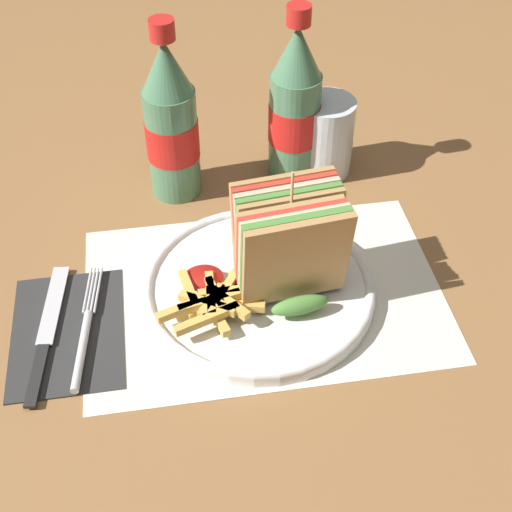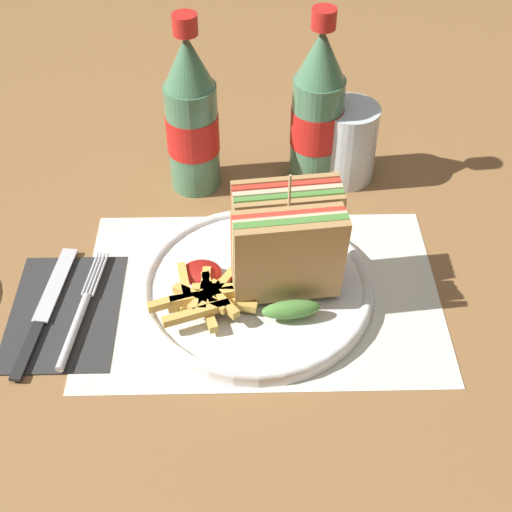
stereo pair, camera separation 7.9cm
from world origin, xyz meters
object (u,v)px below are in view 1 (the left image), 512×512
(knife, at_px, (47,333))
(fork, at_px, (84,337))
(glass_near, at_px, (325,141))
(plate_main, at_px, (259,287))
(club_sandwich, at_px, (290,244))
(coke_bottle_near, at_px, (171,124))
(coke_bottle_far, at_px, (295,108))

(knife, bearing_deg, fork, -12.39)
(glass_near, bearing_deg, fork, -140.83)
(plate_main, relative_size, club_sandwich, 1.73)
(coke_bottle_near, xyz_separation_m, glass_near, (0.20, 0.01, -0.06))
(club_sandwich, xyz_separation_m, coke_bottle_near, (-0.11, 0.21, 0.03))
(coke_bottle_near, distance_m, coke_bottle_far, 0.16)
(glass_near, bearing_deg, plate_main, -119.67)
(coke_bottle_near, distance_m, glass_near, 0.21)
(club_sandwich, relative_size, fork, 0.88)
(fork, xyz_separation_m, coke_bottle_far, (0.27, 0.26, 0.09))
(club_sandwich, relative_size, knife, 0.78)
(plate_main, distance_m, coke_bottle_near, 0.24)
(fork, distance_m, knife, 0.04)
(fork, bearing_deg, coke_bottle_far, 50.27)
(knife, bearing_deg, plate_main, 13.61)
(fork, height_order, knife, fork)
(club_sandwich, xyz_separation_m, knife, (-0.27, -0.02, -0.07))
(coke_bottle_far, height_order, glass_near, coke_bottle_far)
(fork, height_order, coke_bottle_far, coke_bottle_far)
(club_sandwich, height_order, knife, club_sandwich)
(glass_near, bearing_deg, coke_bottle_near, -176.48)
(knife, bearing_deg, coke_bottle_far, 44.82)
(club_sandwich, xyz_separation_m, glass_near, (0.09, 0.22, -0.03))
(fork, height_order, coke_bottle_near, coke_bottle_near)
(plate_main, xyz_separation_m, fork, (-0.19, -0.04, -0.00))
(club_sandwich, xyz_separation_m, fork, (-0.23, -0.04, -0.07))
(fork, height_order, glass_near, glass_near)
(coke_bottle_near, bearing_deg, coke_bottle_far, 4.13)
(knife, relative_size, coke_bottle_far, 0.82)
(fork, bearing_deg, coke_bottle_near, 71.67)
(plate_main, xyz_separation_m, knife, (-0.23, -0.03, -0.00))
(coke_bottle_far, bearing_deg, knife, -142.29)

